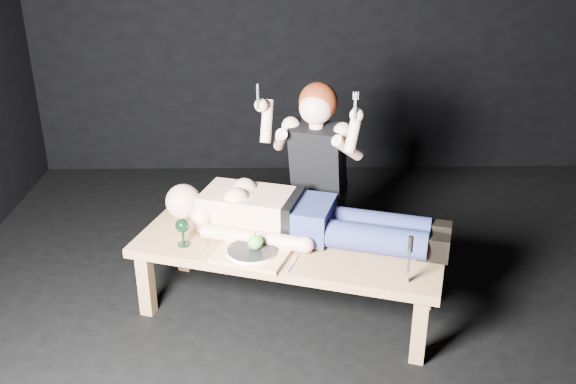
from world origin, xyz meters
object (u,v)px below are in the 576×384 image
object	(u,v)px
table	(288,277)
carving_knife	(409,260)
serving_tray	(251,255)
kneeling_woman	(321,174)
goblet	(183,232)
lying_man	(304,213)

from	to	relation	value
table	carving_knife	world-z (taller)	carving_knife
serving_tray	table	bearing A→B (deg)	35.98
serving_tray	carving_knife	bearing A→B (deg)	-18.49
table	kneeling_woman	bearing A→B (deg)	85.12
serving_tray	goblet	xyz separation A→B (m)	(-0.39, 0.14, 0.07)
lying_man	table	bearing A→B (deg)	-113.53
kneeling_woman	goblet	size ratio (longest dim) A/B	7.92
carving_knife	kneeling_woman	bearing A→B (deg)	128.80
goblet	table	bearing A→B (deg)	1.04
kneeling_woman	goblet	world-z (taller)	kneeling_woman
lying_man	goblet	bearing A→B (deg)	-153.08
kneeling_woman	carving_knife	bearing A→B (deg)	-47.60
carving_knife	serving_tray	bearing A→B (deg)	178.66
lying_man	kneeling_woman	size ratio (longest dim) A/B	1.42
kneeling_woman	goblet	xyz separation A→B (m)	(-0.82, -0.56, -0.12)
serving_tray	carving_knife	size ratio (longest dim) A/B	1.49
goblet	lying_man	bearing A→B (deg)	9.77
table	serving_tray	size ratio (longest dim) A/B	4.46
table	lying_man	xyz separation A→B (m)	(0.09, 0.11, 0.36)
lying_man	goblet	size ratio (longest dim) A/B	11.26
lying_man	kneeling_woman	xyz separation A→B (m)	(0.13, 0.44, 0.06)
lying_man	kneeling_woman	distance (m)	0.46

